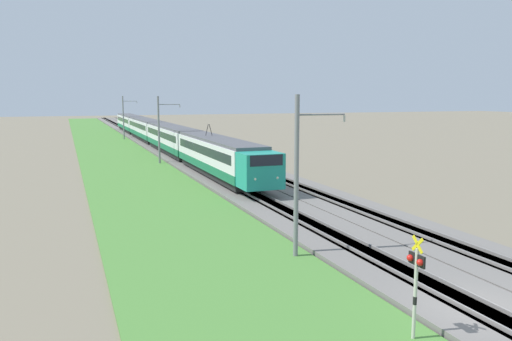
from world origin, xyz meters
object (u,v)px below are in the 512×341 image
Objects in this scene: passenger_train at (157,132)px; catenary_mast_mid at (159,129)px; crossing_signal_near at (416,279)px; catenary_mast_far at (124,117)px; catenary_mast_near at (298,175)px.

passenger_train is 11.48× the size of catenary_mast_mid.
catenary_mast_far is at bearing -90.13° from crossing_signal_near.
passenger_train is at bearing -3.17° from catenary_mast_near.
crossing_signal_near is at bearing 179.76° from catenary_mast_mid.
catenary_mast_far reaches higher than crossing_signal_near.
passenger_train is 11.31× the size of catenary_mast_far.
catenary_mast_mid is 34.90m from catenary_mast_far.
crossing_signal_near is at bearing 179.87° from catenary_mast_far.
catenary_mast_mid is 0.98× the size of catenary_mast_far.
catenary_mast_mid reaches higher than passenger_train.
catenary_mast_near is 69.79m from catenary_mast_far.
crossing_signal_near is (-62.68, 3.18, -0.24)m from passenger_train.
catenary_mast_far reaches higher than passenger_train.
catenary_mast_far is (34.90, 0.00, 0.06)m from catenary_mast_mid.
crossing_signal_near is at bearing -2.91° from passenger_train.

